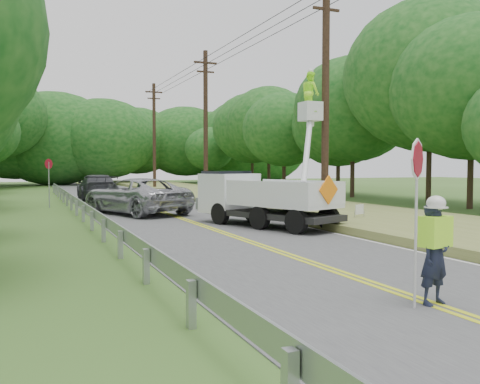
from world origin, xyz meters
name	(u,v)px	position (x,y,z in m)	size (l,w,h in m)	color
ground	(349,277)	(0.00, 0.00, 0.00)	(140.00, 140.00, 0.00)	#395A1F
road	(173,216)	(0.00, 14.00, 0.01)	(7.20, 96.00, 0.03)	#464748
guardrail	(81,205)	(-4.02, 14.91, 0.55)	(0.18, 48.00, 0.77)	#96999D
utility_poles	(247,112)	(5.00, 17.02, 5.27)	(1.60, 43.30, 10.00)	black
tall_grass_verge	(307,208)	(7.10, 14.00, 0.15)	(7.00, 96.00, 0.30)	olive
treeline_right	(347,111)	(15.97, 23.48, 6.34)	(11.15, 53.66, 12.44)	#332319
treeline_horizon	(94,139)	(1.56, 56.02, 5.50)	(56.67, 14.84, 11.67)	#0E4414
flagger	(435,246)	(0.00, -2.42, 1.01)	(1.08, 0.52, 2.77)	#191E33
bucket_truck	(257,189)	(2.13, 9.35, 1.42)	(4.44, 6.32, 6.04)	black
suv_silver	(136,196)	(-1.41, 15.67, 0.87)	(2.84, 6.15, 1.71)	#A7A8AE
suv_darkgrey	(97,187)	(-1.82, 26.71, 0.87)	(2.37, 5.84, 1.69)	#36383D
stop_sign_permanent	(49,175)	(-5.09, 20.91, 1.81)	(0.44, 0.40, 2.70)	#96999D
yard_sign	(359,210)	(5.88, 7.84, 0.58)	(0.52, 0.23, 0.80)	white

